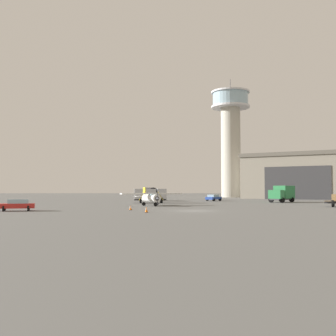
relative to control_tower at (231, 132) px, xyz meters
name	(u,v)px	position (x,y,z in m)	size (l,w,h in m)	color
ground_plane	(194,211)	(-17.21, -77.59, -20.41)	(400.00, 400.00, 0.00)	#60605E
control_tower	(231,132)	(0.00, 0.00, 0.00)	(11.92, 11.92, 37.05)	#B2AD9E
hangar	(303,176)	(16.41, -17.78, -14.44)	(34.87, 30.48, 11.91)	gray
airplane_white	(150,197)	(-22.80, -62.98, -19.10)	(9.40, 7.43, 2.82)	white
truck_box_silver	(150,195)	(-23.30, -50.81, -18.89)	(6.03, 3.58, 2.59)	#38383D
truck_box_green	(282,193)	(2.05, -47.50, -18.68)	(6.17, 6.56, 3.19)	#38383D
truck_fuel_tanker_black	(148,193)	(-24.20, -37.68, -18.80)	(4.54, 6.03, 2.88)	#38383D
car_red	(17,205)	(-37.79, -77.85, -19.68)	(4.35, 2.92, 1.37)	red
car_blue	(213,197)	(-10.12, -38.24, -19.68)	(3.84, 4.34, 1.37)	#2847A8
traffic_cone_near_left	(131,208)	(-24.76, -76.03, -20.14)	(0.36, 0.36, 0.57)	black
traffic_cone_near_right	(146,210)	(-22.62, -81.05, -20.09)	(0.36, 0.36, 0.66)	black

